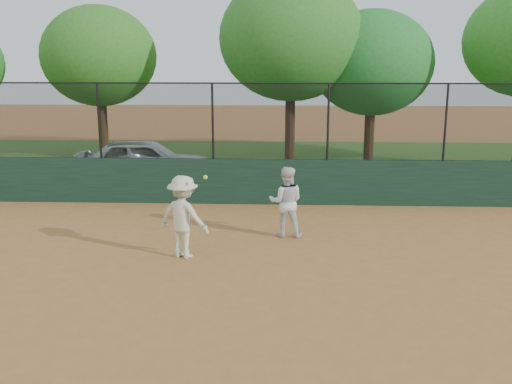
{
  "coord_description": "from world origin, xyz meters",
  "views": [
    {
      "loc": [
        1.29,
        -8.81,
        3.76
      ],
      "look_at": [
        0.8,
        2.2,
        1.2
      ],
      "focal_mm": 40.0,
      "sensor_mm": 36.0,
      "label": 1
    }
  ],
  "objects_px": {
    "tree_1": "(99,56)",
    "tree_2": "(291,38)",
    "player_main": "(183,217)",
    "tree_3": "(372,63)",
    "parked_car": "(145,161)",
    "player_second": "(286,202)"
  },
  "relations": [
    {
      "from": "tree_1",
      "to": "tree_2",
      "type": "bearing_deg",
      "value": -7.55
    },
    {
      "from": "parked_car",
      "to": "tree_2",
      "type": "height_order",
      "value": "tree_2"
    },
    {
      "from": "parked_car",
      "to": "player_second",
      "type": "bearing_deg",
      "value": -147.84
    },
    {
      "from": "tree_1",
      "to": "parked_car",
      "type": "bearing_deg",
      "value": -57.64
    },
    {
      "from": "tree_2",
      "to": "tree_3",
      "type": "bearing_deg",
      "value": 9.06
    },
    {
      "from": "tree_1",
      "to": "tree_2",
      "type": "height_order",
      "value": "tree_2"
    },
    {
      "from": "tree_2",
      "to": "tree_3",
      "type": "height_order",
      "value": "tree_2"
    },
    {
      "from": "parked_car",
      "to": "tree_3",
      "type": "bearing_deg",
      "value": -71.79
    },
    {
      "from": "parked_car",
      "to": "tree_1",
      "type": "bearing_deg",
      "value": 25.1
    },
    {
      "from": "parked_car",
      "to": "tree_2",
      "type": "relative_size",
      "value": 0.63
    },
    {
      "from": "player_second",
      "to": "tree_1",
      "type": "height_order",
      "value": "tree_1"
    },
    {
      "from": "parked_car",
      "to": "player_second",
      "type": "xyz_separation_m",
      "value": [
        4.31,
        -5.25,
        0.06
      ]
    },
    {
      "from": "player_second",
      "to": "tree_3",
      "type": "relative_size",
      "value": 0.28
    },
    {
      "from": "tree_2",
      "to": "tree_1",
      "type": "bearing_deg",
      "value": 172.45
    },
    {
      "from": "parked_car",
      "to": "tree_1",
      "type": "relative_size",
      "value": 0.73
    },
    {
      "from": "tree_2",
      "to": "tree_3",
      "type": "xyz_separation_m",
      "value": [
        2.87,
        0.46,
        -0.83
      ]
    },
    {
      "from": "player_second",
      "to": "tree_1",
      "type": "relative_size",
      "value": 0.27
    },
    {
      "from": "player_second",
      "to": "tree_3",
      "type": "bearing_deg",
      "value": -107.79
    },
    {
      "from": "player_main",
      "to": "tree_1",
      "type": "xyz_separation_m",
      "value": [
        -4.85,
        10.68,
        3.08
      ]
    },
    {
      "from": "tree_1",
      "to": "tree_2",
      "type": "distance_m",
      "value": 7.11
    },
    {
      "from": "player_main",
      "to": "tree_2",
      "type": "xyz_separation_m",
      "value": [
        2.18,
        9.75,
        3.67
      ]
    },
    {
      "from": "player_main",
      "to": "tree_3",
      "type": "height_order",
      "value": "tree_3"
    }
  ]
}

